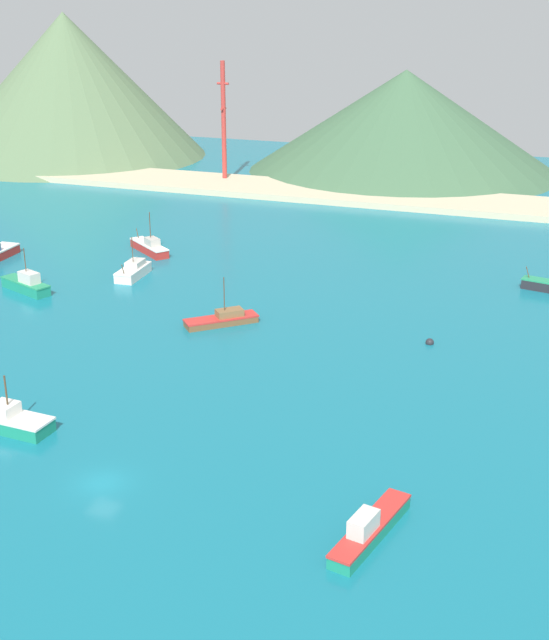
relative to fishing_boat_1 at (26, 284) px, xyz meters
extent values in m
cube|color=#146B7F|center=(34.96, -9.85, -1.30)|extent=(260.00, 280.00, 0.50)
cube|color=#198466|center=(-0.20, 0.08, -0.41)|extent=(8.69, 5.17, 1.27)
cube|color=#238C5B|center=(-0.20, 0.08, 0.32)|extent=(8.86, 5.27, 0.20)
cube|color=beige|center=(0.78, -0.31, 1.16)|extent=(3.35, 2.62, 1.48)
cylinder|color=#4C3823|center=(0.23, -0.09, 3.53)|extent=(0.13, 0.13, 3.24)
cylinder|color=#4C3823|center=(63.98, 25.00, 1.08)|extent=(0.72, 0.27, 1.69)
cube|color=red|center=(6.88, 22.67, -0.44)|extent=(8.81, 7.41, 1.23)
cube|color=white|center=(6.88, 22.67, 0.27)|extent=(8.99, 7.56, 0.20)
cube|color=#B2ADA3|center=(7.82, 21.97, 0.96)|extent=(3.01, 2.84, 1.17)
cylinder|color=#4C3823|center=(3.51, 25.22, 1.03)|extent=(0.63, 0.52, 1.65)
cylinder|color=#4C3823|center=(7.41, 22.27, 3.54)|extent=(0.13, 0.13, 4.00)
cube|color=#198466|center=(57.90, -39.72, -0.56)|extent=(4.02, 10.53, 0.99)
cube|color=red|center=(57.90, -39.72, 0.04)|extent=(4.10, 10.74, 0.20)
cube|color=beige|center=(57.63, -40.99, 0.85)|extent=(1.96, 3.01, 1.43)
cube|color=silver|center=(10.57, 10.58, -0.43)|extent=(3.15, 7.22, 1.23)
cube|color=white|center=(10.57, 10.58, 0.28)|extent=(3.21, 7.36, 0.20)
cube|color=beige|center=(10.51, 11.46, 0.79)|extent=(2.21, 3.25, 0.81)
cylinder|color=#4C3823|center=(10.79, 7.42, 1.05)|extent=(0.17, 0.71, 1.66)
cylinder|color=#4C3823|center=(10.55, 10.84, 3.00)|extent=(0.11, 0.11, 3.60)
cube|color=#198466|center=(22.42, -34.38, -0.44)|extent=(7.53, 3.44, 1.21)
cube|color=white|center=(22.42, -34.38, 0.26)|extent=(7.68, 3.51, 0.20)
cube|color=silver|center=(21.50, -34.32, 0.92)|extent=(2.41, 2.37, 1.12)
cylinder|color=#4C3823|center=(21.95, -34.35, 2.96)|extent=(0.17, 0.17, 2.94)
cube|color=brown|center=(29.83, -2.50, -0.68)|extent=(8.23, 7.82, 0.74)
cube|color=red|center=(29.83, -2.50, -0.21)|extent=(8.39, 7.97, 0.20)
cube|color=brown|center=(30.65, -1.74, 0.32)|extent=(3.62, 3.53, 0.85)
cylinder|color=#4C3823|center=(30.17, -2.18, 2.87)|extent=(0.12, 0.12, 4.24)
sphere|color=#232328|center=(55.13, -0.10, -0.88)|extent=(0.98, 0.98, 0.98)
cube|color=#C6B793|center=(34.96, 70.99, -0.45)|extent=(247.00, 16.50, 1.20)
cone|color=#56704C|center=(-50.57, 92.74, 15.85)|extent=(65.36, 65.36, 33.79)
cone|color=#3D6042|center=(30.21, 101.18, 10.08)|extent=(69.45, 69.45, 22.27)
cylinder|color=#B7332D|center=(-2.21, 74.62, 11.53)|extent=(0.96, 0.96, 25.16)
cylinder|color=#B7332D|center=(-2.21, 74.62, 19.58)|extent=(2.52, 0.48, 0.48)
cylinder|color=#B7332D|center=(-2.21, 74.62, 14.55)|extent=(0.48, 2.01, 0.48)
camera|label=1|loc=(69.91, -94.33, 37.45)|focal=48.91mm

